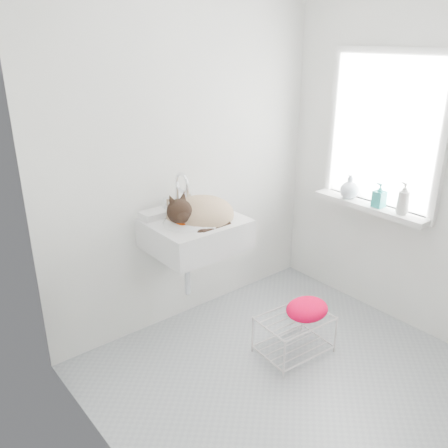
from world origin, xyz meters
TOP-DOWN VIEW (x-y plane):
  - floor at (0.00, 0.00)m, footprint 2.20×2.00m
  - back_wall at (0.00, 1.00)m, footprint 2.20×0.02m
  - right_wall at (1.10, 0.00)m, footprint 0.02×2.00m
  - left_wall at (-1.10, 0.00)m, footprint 0.02×2.00m
  - window_glass at (1.09, 0.20)m, footprint 0.01×0.80m
  - window_frame at (1.07, 0.20)m, footprint 0.04×0.90m
  - windowsill at (1.01, 0.20)m, footprint 0.16×0.88m
  - sink at (-0.14, 0.74)m, footprint 0.60×0.52m
  - faucet at (-0.14, 0.92)m, footprint 0.22×0.15m
  - cat at (-0.13, 0.72)m, footprint 0.52×0.46m
  - wire_rack at (0.21, 0.13)m, footprint 0.47×0.35m
  - towel at (0.27, 0.09)m, footprint 0.31×0.24m
  - bottle_a at (1.00, -0.05)m, footprint 0.09×0.09m
  - bottle_b at (1.00, 0.13)m, footprint 0.08×0.08m
  - bottle_c at (1.00, 0.38)m, footprint 0.15×0.15m

SIDE VIEW (x-z plane):
  - floor at x=0.00m, z-range -0.01..0.01m
  - wire_rack at x=0.21m, z-range 0.02..0.28m
  - towel at x=0.27m, z-range 0.24..0.36m
  - windowsill at x=1.01m, z-range 0.81..0.85m
  - sink at x=-0.14m, z-range 0.73..0.97m
  - bottle_a at x=1.00m, z-range 0.76..0.94m
  - bottle_b at x=1.00m, z-range 0.77..0.93m
  - bottle_c at x=1.00m, z-range 0.76..0.94m
  - cat at x=-0.13m, z-range 0.74..1.04m
  - faucet at x=-0.14m, z-range 0.88..1.10m
  - back_wall at x=0.00m, z-range 0.00..2.50m
  - right_wall at x=1.10m, z-range 0.00..2.50m
  - left_wall at x=-1.10m, z-range 0.00..2.50m
  - window_glass at x=1.09m, z-range 0.85..1.85m
  - window_frame at x=1.07m, z-range 0.80..1.90m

